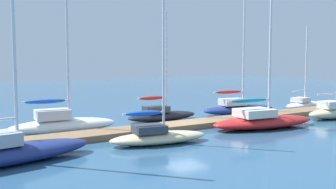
{
  "coord_description": "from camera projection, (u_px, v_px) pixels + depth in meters",
  "views": [
    {
      "loc": [
        -14.51,
        -20.11,
        4.39
      ],
      "look_at": [
        0.0,
        2.0,
        2.0
      ],
      "focal_mm": 41.77,
      "sensor_mm": 36.0,
      "label": 1
    }
  ],
  "objects": [
    {
      "name": "ground_plane",
      "position": [
        185.0,
        128.0,
        25.07
      ],
      "size": [
        120.0,
        120.0,
        0.0
      ],
      "primitive_type": "plane",
      "color": "#2D567A"
    },
    {
      "name": "dock_pier",
      "position": [
        185.0,
        125.0,
        25.06
      ],
      "size": [
        32.9,
        2.01,
        0.35
      ],
      "primitive_type": "cube",
      "color": "#846647",
      "rests_on": "ground_plane"
    },
    {
      "name": "sailboat_1",
      "position": [
        7.0,
        151.0,
        16.29
      ],
      "size": [
        7.62,
        3.16,
        10.68
      ],
      "rotation": [
        0.0,
        0.0,
        0.16
      ],
      "color": "navy",
      "rests_on": "ground_plane"
    },
    {
      "name": "sailboat_2",
      "position": [
        62.0,
        123.0,
        23.16
      ],
      "size": [
        6.54,
        2.44,
        8.13
      ],
      "rotation": [
        0.0,
        0.0,
        -0.09
      ],
      "color": "white",
      "rests_on": "ground_plane"
    },
    {
      "name": "sailboat_3",
      "position": [
        157.0,
        134.0,
        20.31
      ],
      "size": [
        5.55,
        2.66,
        8.29
      ],
      "rotation": [
        0.0,
        0.0,
        -0.17
      ],
      "color": "beige",
      "rests_on": "ground_plane"
    },
    {
      "name": "sailboat_4",
      "position": [
        162.0,
        114.0,
        27.9
      ],
      "size": [
        5.51,
        1.97,
        7.79
      ],
      "rotation": [
        0.0,
        0.0,
        -0.03
      ],
      "color": "black",
      "rests_on": "ground_plane"
    },
    {
      "name": "sailboat_5",
      "position": [
        263.0,
        119.0,
        24.97
      ],
      "size": [
        7.75,
        3.56,
        11.72
      ],
      "rotation": [
        0.0,
        0.0,
        -0.14
      ],
      "color": "#B21E1E",
      "rests_on": "ground_plane"
    },
    {
      "name": "sailboat_6",
      "position": [
        238.0,
        108.0,
        31.09
      ],
      "size": [
        6.55,
        3.2,
        9.03
      ],
      "rotation": [
        0.0,
        0.0,
        -0.2
      ],
      "color": "navy",
      "rests_on": "ground_plane"
    },
    {
      "name": "sailboat_7",
      "position": [
        334.0,
        111.0,
        28.98
      ],
      "size": [
        5.17,
        2.03,
        7.98
      ],
      "rotation": [
        0.0,
        0.0,
        -0.08
      ],
      "color": "beige",
      "rests_on": "ground_plane"
    },
    {
      "name": "sailboat_8",
      "position": [
        303.0,
        103.0,
        35.07
      ],
      "size": [
        5.29,
        2.48,
        7.39
      ],
      "rotation": [
        0.0,
        0.0,
        0.16
      ],
      "color": "white",
      "rests_on": "ground_plane"
    },
    {
      "name": "mooring_buoy_yellow",
      "position": [
        55.0,
        119.0,
        26.83
      ],
      "size": [
        0.54,
        0.54,
        0.54
      ],
      "primitive_type": "sphere",
      "color": "yellow",
      "rests_on": "ground_plane"
    }
  ]
}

